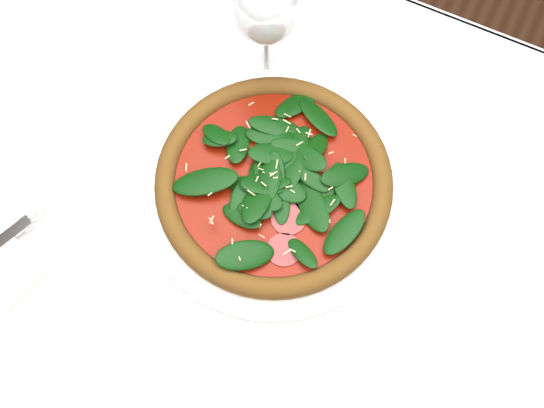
% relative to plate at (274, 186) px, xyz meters
% --- Properties ---
extents(ground, '(6.00, 6.00, 0.00)m').
position_rel_plate_xyz_m(ground, '(0.06, -0.02, -0.76)').
color(ground, brown).
rests_on(ground, ground).
extents(dining_table, '(1.21, 0.81, 0.75)m').
position_rel_plate_xyz_m(dining_table, '(0.06, -0.02, -0.11)').
color(dining_table, white).
rests_on(dining_table, ground).
extents(plate, '(0.37, 0.37, 0.02)m').
position_rel_plate_xyz_m(plate, '(0.00, 0.00, 0.00)').
color(plate, white).
rests_on(plate, dining_table).
extents(pizza, '(0.38, 0.38, 0.04)m').
position_rel_plate_xyz_m(pizza, '(0.00, 0.00, 0.02)').
color(pizza, '#9D5826').
rests_on(pizza, plate).
extents(wine_glass, '(0.09, 0.09, 0.21)m').
position_rel_plate_xyz_m(wine_glass, '(-0.09, 0.16, 0.14)').
color(wine_glass, white).
rests_on(wine_glass, dining_table).
extents(fork, '(0.08, 0.16, 0.00)m').
position_rel_plate_xyz_m(fork, '(-0.28, -0.22, 0.01)').
color(fork, silver).
rests_on(fork, napkin).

